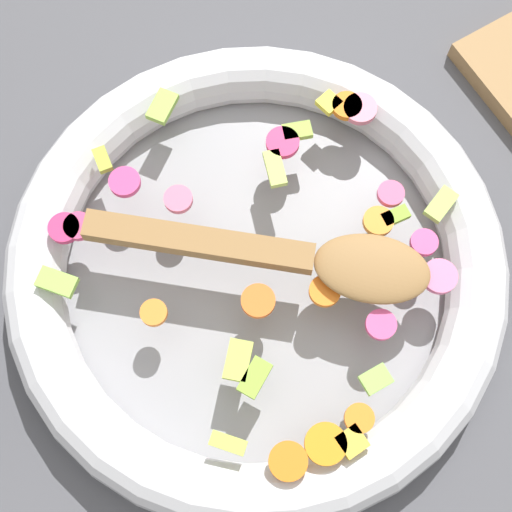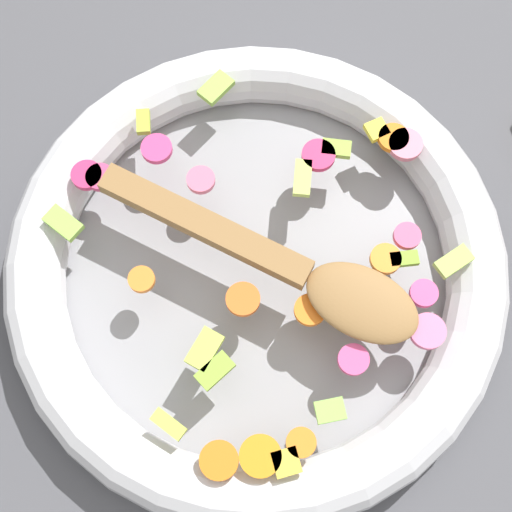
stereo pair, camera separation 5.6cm
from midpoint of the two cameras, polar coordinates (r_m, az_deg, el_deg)
The scene contains 4 objects.
ground_plane at distance 0.61m, azimuth 2.61°, elevation -1.89°, with size 4.00×4.00×0.00m, color #4C4C51.
skillet at distance 0.59m, azimuth 2.70°, elevation -1.27°, with size 0.41×0.41×0.05m.
chopped_vegetables at distance 0.56m, azimuth 5.08°, elevation -1.25°, with size 0.34×0.33×0.01m.
wooden_spoon at distance 0.55m, azimuth 5.75°, elevation -1.40°, with size 0.20×0.23×0.01m.
Camera 2 is at (0.17, -0.04, 0.58)m, focal length 50.00 mm.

